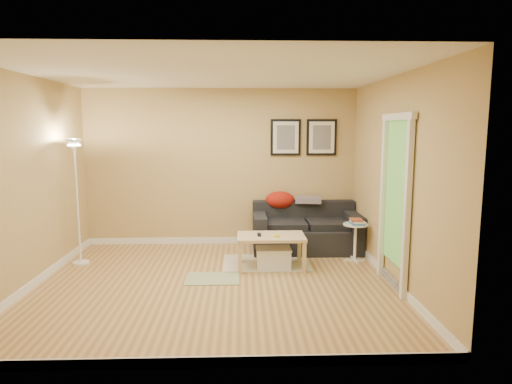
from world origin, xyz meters
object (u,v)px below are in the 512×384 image
at_px(coffee_table, 271,252).
at_px(book_stack, 357,221).
at_px(storage_bin, 273,258).
at_px(sofa, 306,227).
at_px(floor_lamp, 78,206).
at_px(side_table, 355,242).

distance_m(coffee_table, book_stack, 1.36).
bearing_deg(storage_bin, sofa, 57.42).
bearing_deg(book_stack, sofa, 119.19).
relative_size(coffee_table, book_stack, 3.84).
bearing_deg(floor_lamp, coffee_table, -5.84).
height_order(sofa, storage_bin, sofa).
xyz_separation_m(sofa, coffee_table, (-0.63, -0.91, -0.14)).
bearing_deg(coffee_table, side_table, 29.11).
relative_size(storage_bin, book_stack, 1.98).
bearing_deg(side_table, coffee_table, -166.93).
height_order(coffee_table, floor_lamp, floor_lamp).
xyz_separation_m(sofa, storage_bin, (-0.59, -0.93, -0.23)).
bearing_deg(storage_bin, coffee_table, 148.44).
relative_size(sofa, storage_bin, 3.51).
distance_m(sofa, book_stack, 0.93).
distance_m(sofa, storage_bin, 1.12).
relative_size(sofa, book_stack, 6.94).
xyz_separation_m(coffee_table, storage_bin, (0.03, -0.02, -0.09)).
distance_m(coffee_table, floor_lamp, 2.84).
bearing_deg(coffee_table, book_stack, 28.19).
xyz_separation_m(sofa, book_stack, (0.65, -0.63, 0.22)).
relative_size(storage_bin, side_table, 0.86).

